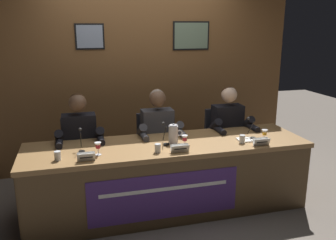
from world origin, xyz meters
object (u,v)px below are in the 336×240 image
at_px(juice_glass_left, 98,146).
at_px(microphone_right, 251,131).
at_px(chair_center, 155,152).
at_px(panelist_right, 230,129).
at_px(panelist_center, 159,135).
at_px(water_cup_right, 242,139).
at_px(nameplate_center, 180,148).
at_px(juice_glass_center, 185,139).
at_px(juice_glass_right, 265,133).
at_px(chair_left, 81,159).
at_px(panelist_left, 80,141).
at_px(document_stack_right, 247,140).
at_px(water_cup_center, 158,149).
at_px(water_cup_left, 58,156).
at_px(water_pitcher_central, 173,134).
at_px(microphone_left, 81,144).
at_px(conference_table, 170,168).
at_px(nameplate_right, 261,142).
at_px(microphone_center, 165,137).
at_px(nameplate_left, 86,157).
at_px(chair_right, 222,146).

distance_m(juice_glass_left, microphone_right, 1.65).
xyz_separation_m(chair_center, panelist_right, (0.88, -0.20, 0.28)).
relative_size(panelist_center, water_cup_right, 14.45).
relative_size(nameplate_center, juice_glass_center, 1.47).
bearing_deg(juice_glass_right, chair_left, 157.38).
height_order(panelist_left, water_cup_right, panelist_left).
bearing_deg(document_stack_right, water_cup_center, -173.56).
distance_m(water_cup_left, water_pitcher_central, 1.18).
height_order(juice_glass_left, microphone_left, microphone_left).
xyz_separation_m(microphone_left, juice_glass_right, (1.88, -0.17, 0.01)).
xyz_separation_m(panelist_left, juice_glass_center, (1.01, -0.55, 0.11)).
bearing_deg(water_cup_center, conference_table, 38.93).
bearing_deg(water_cup_right, panelist_center, 142.03).
bearing_deg(document_stack_right, juice_glass_center, -177.32).
distance_m(juice_glass_left, nameplate_right, 1.64).
distance_m(chair_left, panelist_right, 1.80).
bearing_deg(juice_glass_right, nameplate_right, -130.32).
relative_size(chair_left, microphone_center, 4.17).
distance_m(nameplate_left, microphone_center, 0.86).
relative_size(microphone_left, nameplate_center, 1.19).
bearing_deg(panelist_left, juice_glass_right, -17.28).
relative_size(juice_glass_left, chair_right, 0.14).
bearing_deg(microphone_center, nameplate_left, -161.45).
distance_m(nameplate_left, document_stack_right, 1.70).
relative_size(juice_glass_left, water_cup_center, 1.46).
bearing_deg(water_cup_center, panelist_center, 75.04).
distance_m(water_cup_left, chair_right, 2.16).
distance_m(chair_left, water_cup_right, 1.84).
relative_size(chair_right, water_pitcher_central, 4.29).
height_order(water_cup_right, microphone_right, microphone_right).
distance_m(juice_glass_left, juice_glass_center, 0.86).
distance_m(chair_center, water_pitcher_central, 0.71).
relative_size(nameplate_left, juice_glass_center, 1.29).
bearing_deg(juice_glass_right, chair_center, 141.98).
distance_m(water_cup_right, water_pitcher_central, 0.72).
relative_size(juice_glass_left, panelist_right, 0.10).
bearing_deg(nameplate_right, microphone_center, 162.34).
distance_m(conference_table, juice_glass_center, 0.35).
distance_m(nameplate_left, chair_right, 1.97).
bearing_deg(water_cup_center, nameplate_left, -175.51).
distance_m(panelist_center, water_pitcher_central, 0.41).
bearing_deg(water_cup_center, nameplate_right, -4.25).
relative_size(microphone_left, juice_glass_center, 1.74).
xyz_separation_m(water_cup_left, chair_center, (1.10, 0.79, -0.34)).
xyz_separation_m(microphone_left, water_cup_center, (0.71, -0.22, -0.04)).
bearing_deg(conference_table, juice_glass_left, -175.65).
xyz_separation_m(conference_table, panelist_left, (-0.88, 0.50, 0.21)).
bearing_deg(juice_glass_left, water_cup_right, -1.22).
distance_m(panelist_left, document_stack_right, 1.80).
bearing_deg(chair_right, water_cup_right, -99.54).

